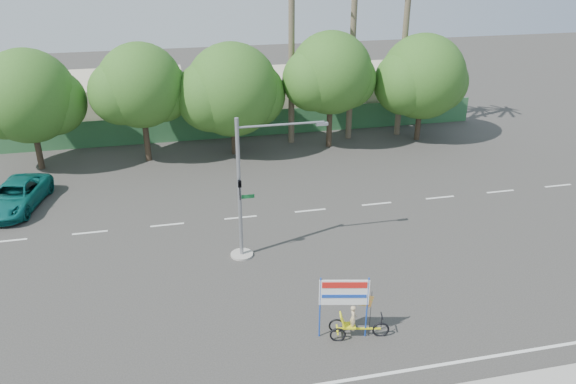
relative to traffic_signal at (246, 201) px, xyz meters
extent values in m
plane|color=#33302D|center=(2.20, -3.98, -2.92)|extent=(120.00, 120.00, 0.00)
cube|color=#336B3D|center=(2.20, 17.52, -1.92)|extent=(38.00, 0.08, 2.00)
cube|color=beige|center=(-7.80, 22.02, -0.92)|extent=(12.00, 8.00, 4.00)
cube|color=beige|center=(10.20, 22.02, -1.12)|extent=(14.00, 8.00, 3.60)
cylinder|color=#473828|center=(-11.80, 14.02, -1.16)|extent=(0.40, 0.40, 3.52)
sphere|color=#294D16|center=(-11.80, 14.02, 2.04)|extent=(6.00, 6.00, 6.00)
sphere|color=#294D16|center=(-10.45, 14.32, 1.48)|extent=(4.32, 4.32, 4.32)
sphere|color=#294D16|center=(-13.15, 13.77, 1.72)|extent=(4.56, 4.56, 4.56)
cylinder|color=#473828|center=(-4.80, 14.02, -1.05)|extent=(0.40, 0.40, 3.74)
sphere|color=#294D16|center=(-4.80, 14.02, 2.35)|extent=(5.60, 5.60, 5.60)
sphere|color=#294D16|center=(-3.54, 14.32, 1.76)|extent=(4.03, 4.03, 4.03)
sphere|color=#294D16|center=(-6.06, 13.77, 2.01)|extent=(4.26, 4.26, 4.26)
cylinder|color=#473828|center=(1.20, 14.02, -1.27)|extent=(0.40, 0.40, 3.30)
sphere|color=#294D16|center=(1.20, 14.02, 1.73)|extent=(6.40, 6.40, 6.40)
sphere|color=#294D16|center=(2.64, 14.32, 1.21)|extent=(4.61, 4.61, 4.61)
sphere|color=#294D16|center=(-0.24, 13.77, 1.43)|extent=(4.86, 4.86, 4.86)
cylinder|color=#473828|center=(8.20, 14.02, -0.98)|extent=(0.40, 0.40, 3.87)
sphere|color=#294D16|center=(8.20, 14.02, 2.54)|extent=(5.80, 5.80, 5.80)
sphere|color=#294D16|center=(9.50, 14.32, 1.92)|extent=(4.18, 4.18, 4.18)
sphere|color=#294D16|center=(6.89, 13.77, 2.19)|extent=(4.41, 4.41, 4.41)
cylinder|color=#473828|center=(15.20, 14.02, -1.20)|extent=(0.40, 0.40, 3.43)
sphere|color=#294D16|center=(15.20, 14.02, 1.92)|extent=(6.20, 6.20, 6.20)
sphere|color=#294D16|center=(16.59, 14.32, 1.37)|extent=(4.46, 4.46, 4.46)
sphere|color=#294D16|center=(13.80, 13.77, 1.61)|extent=(4.71, 4.71, 4.71)
cylinder|color=#70604C|center=(10.20, 15.52, 5.58)|extent=(0.44, 0.44, 17.00)
cylinder|color=#70604C|center=(14.20, 15.52, 4.58)|extent=(0.44, 0.44, 15.00)
cylinder|color=#70604C|center=(5.70, 15.52, 4.08)|extent=(0.44, 0.44, 14.00)
cylinder|color=gray|center=(-0.30, 0.02, -2.87)|extent=(1.10, 1.10, 0.10)
cylinder|color=gray|center=(-0.30, 0.02, 0.58)|extent=(0.18, 0.18, 7.00)
cylinder|color=gray|center=(1.70, 0.02, 3.63)|extent=(4.00, 0.10, 0.10)
cube|color=gray|center=(3.60, 0.02, 3.53)|extent=(0.55, 0.20, 0.12)
imported|color=black|center=(-0.30, -0.20, 0.68)|extent=(0.16, 0.20, 1.00)
cube|color=#14662D|center=(0.05, 0.02, 0.23)|extent=(0.70, 0.04, 0.18)
torus|color=black|center=(4.13, -7.16, -2.62)|extent=(0.68, 0.22, 0.68)
torus|color=black|center=(2.53, -6.53, -2.64)|extent=(0.63, 0.21, 0.63)
torus|color=black|center=(2.41, -7.07, -2.64)|extent=(0.63, 0.21, 0.63)
cube|color=yellow|center=(3.30, -6.98, -2.56)|extent=(1.67, 0.42, 0.06)
cube|color=yellow|center=(2.47, -6.80, -2.62)|extent=(0.19, 0.60, 0.05)
cube|color=yellow|center=(2.91, -6.90, -2.42)|extent=(0.58, 0.52, 0.06)
cube|color=yellow|center=(2.65, -6.84, -2.14)|extent=(0.31, 0.46, 0.54)
cylinder|color=black|center=(4.13, -7.16, -2.22)|extent=(0.04, 0.04, 0.55)
cube|color=black|center=(4.13, -7.16, -1.95)|extent=(0.13, 0.45, 0.04)
imported|color=#CCB284|center=(3.06, -6.93, -2.04)|extent=(0.34, 0.44, 1.08)
cylinder|color=blue|center=(1.79, -6.65, -1.57)|extent=(0.07, 0.07, 2.70)
cylinder|color=blue|center=(3.54, -7.03, -1.57)|extent=(0.07, 0.07, 2.70)
cube|color=white|center=(2.66, -6.84, -0.87)|extent=(1.87, 0.45, 1.10)
cube|color=red|center=(2.66, -6.88, -0.52)|extent=(1.66, 0.38, 0.26)
cube|color=blue|center=(2.66, -6.88, -1.02)|extent=(1.66, 0.38, 0.14)
cylinder|color=black|center=(3.69, -7.07, -1.87)|extent=(0.02, 0.02, 2.10)
cube|color=red|center=(3.35, -6.99, -1.22)|extent=(0.87, 0.21, 0.65)
imported|color=#0D615C|center=(-12.11, 7.97, -2.15)|extent=(3.63, 5.94, 1.54)
camera|label=1|loc=(-3.20, -23.55, 11.43)|focal=35.00mm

